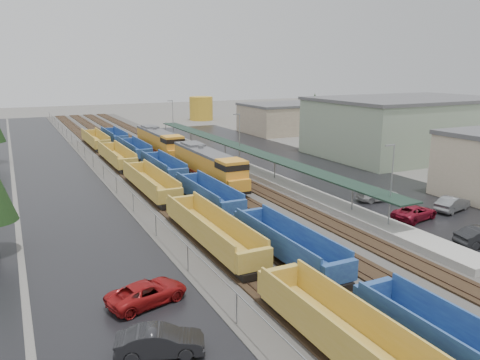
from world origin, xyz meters
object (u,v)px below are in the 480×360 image
object	(u,v)px
storage_tank	(201,108)
parked_car_east_c	(378,194)
well_string_yellow	(175,204)
well_string_blue	(208,196)
locomotive_lead	(209,166)
parked_car_east_e	(452,204)
locomotive_trail	(160,142)
parked_car_west_c	(147,293)
parked_car_west_b	(160,342)
parked_car_east_b	(415,213)

from	to	relation	value
storage_tank	parked_car_east_c	bearing A→B (deg)	-98.49
well_string_yellow	parked_car_east_c	xyz separation A→B (m)	(21.74, -4.96, -0.49)
well_string_blue	locomotive_lead	bearing A→B (deg)	66.70
well_string_blue	parked_car_east_c	distance (m)	18.81
parked_car_east_e	storage_tank	bearing A→B (deg)	-18.68
well_string_blue	well_string_yellow	bearing A→B (deg)	-162.48
locomotive_trail	parked_car_east_c	bearing A→B (deg)	-69.37
locomotive_trail	storage_tank	xyz separation A→B (m)	(26.24, 47.25, 0.88)
parked_car_east_c	well_string_blue	bearing A→B (deg)	79.74
locomotive_trail	parked_car_west_c	world-z (taller)	locomotive_trail
parked_car_west_b	parked_car_east_e	bearing A→B (deg)	-53.52
well_string_yellow	well_string_blue	size ratio (longest dim) A/B	0.99
parked_car_east_b	parked_car_east_e	bearing A→B (deg)	-97.46
parked_car_west_c	parked_car_east_b	bearing A→B (deg)	-95.34
well_string_blue	parked_car_east_c	size ratio (longest dim) A/B	21.57
well_string_yellow	parked_car_east_c	distance (m)	22.31
parked_car_east_c	parked_car_east_e	bearing A→B (deg)	-137.68
locomotive_trail	parked_car_west_b	bearing A→B (deg)	-106.93
well_string_yellow	storage_tank	bearing A→B (deg)	66.51
locomotive_trail	well_string_yellow	bearing A→B (deg)	-104.23
storage_tank	parked_car_east_e	size ratio (longest dim) A/B	1.37
parked_car_west_c	parked_car_east_b	size ratio (longest dim) A/B	1.01
storage_tank	parked_car_east_e	xyz separation A→B (m)	(-8.36, -90.07, -2.44)
parked_car_east_c	parked_car_west_c	bearing A→B (deg)	120.34
well_string_yellow	parked_car_west_b	size ratio (longest dim) A/B	23.58
locomotive_lead	parked_car_west_b	distance (m)	36.32
well_string_yellow	parked_car_east_c	size ratio (longest dim) A/B	21.44
locomotive_lead	well_string_yellow	world-z (taller)	locomotive_lead
parked_car_west_b	parked_car_west_c	world-z (taller)	parked_car_west_b
well_string_yellow	parked_car_east_b	size ratio (longest dim) A/B	21.14
storage_tank	parked_car_west_b	world-z (taller)	storage_tank
well_string_blue	parked_car_east_e	bearing A→B (deg)	-29.80
parked_car_west_b	parked_car_east_e	size ratio (longest dim) A/B	0.97
well_string_yellow	parked_car_west_b	world-z (taller)	well_string_yellow
locomotive_lead	parked_car_west_c	size ratio (longest dim) A/B	3.74
parked_car_east_b	parked_car_east_e	size ratio (longest dim) A/B	1.08
locomotive_trail	parked_car_east_e	world-z (taller)	locomotive_trail
parked_car_east_b	parked_car_west_b	bearing A→B (deg)	99.21
locomotive_lead	well_string_yellow	size ratio (longest dim) A/B	0.18
well_string_blue	parked_car_west_b	distance (m)	26.20
locomotive_lead	parked_car_east_b	xyz separation A→B (m)	(12.29, -22.13, -1.62)
well_string_yellow	parked_car_west_c	xyz separation A→B (m)	(-7.38, -16.30, -0.50)
well_string_blue	parked_car_west_b	world-z (taller)	well_string_blue
well_string_yellow	parked_car_west_b	distance (m)	23.40
well_string_yellow	parked_car_east_e	size ratio (longest dim) A/B	22.79
storage_tank	well_string_blue	bearing A→B (deg)	-111.31
storage_tank	parked_car_east_e	world-z (taller)	storage_tank
parked_car_east_b	parked_car_east_c	size ratio (longest dim) A/B	1.01
locomotive_lead	parked_car_west_c	xyz separation A→B (m)	(-15.38, -26.85, -1.61)
locomotive_trail	parked_car_west_c	xyz separation A→B (m)	(-15.38, -47.85, -1.61)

